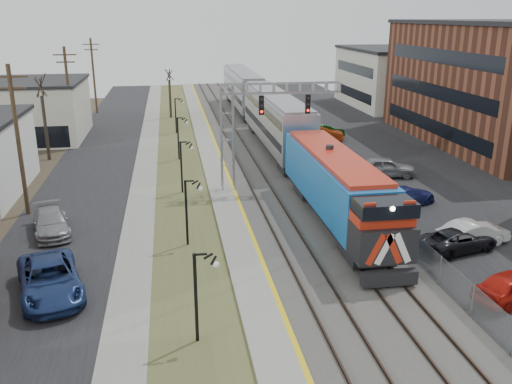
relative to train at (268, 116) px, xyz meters
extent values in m
cube|color=black|center=(-17.00, -8.78, -2.86)|extent=(7.00, 120.00, 0.04)
cube|color=gray|center=(-12.50, -8.78, -2.84)|extent=(2.00, 120.00, 0.08)
cube|color=#4D532C|center=(-9.50, -8.78, -2.85)|extent=(4.00, 120.00, 0.06)
cube|color=gray|center=(-6.50, -8.78, -2.76)|extent=(2.00, 120.00, 0.24)
cube|color=#595651|center=(-1.50, -8.78, -2.78)|extent=(8.00, 120.00, 0.20)
cube|color=black|center=(10.50, -8.78, -2.86)|extent=(16.00, 120.00, 0.04)
cube|color=gold|center=(-5.62, -8.78, -2.64)|extent=(0.24, 120.00, 0.01)
cube|color=#2D2119|center=(-4.25, -8.78, -2.61)|extent=(0.08, 120.00, 0.15)
cube|color=#2D2119|center=(-2.75, -8.78, -2.61)|extent=(0.08, 120.00, 0.15)
cube|color=#2D2119|center=(-0.75, -8.78, -2.61)|extent=(0.08, 120.00, 0.15)
cube|color=#2D2119|center=(0.75, -8.78, -2.61)|extent=(0.08, 120.00, 0.15)
cube|color=#1663B3|center=(0.00, -24.19, -0.41)|extent=(3.00, 17.00, 4.25)
cube|color=black|center=(0.00, -32.89, -2.18)|extent=(2.80, 0.50, 0.70)
cube|color=#93969C|center=(0.00, -3.89, 0.13)|extent=(3.00, 22.00, 5.33)
cube|color=#93969C|center=(0.00, 18.91, 0.13)|extent=(3.00, 22.00, 5.33)
cube|color=gray|center=(-6.00, -15.78, 1.12)|extent=(1.00, 1.00, 8.00)
cube|color=gray|center=(-2.00, -15.78, 4.87)|extent=(9.00, 0.80, 0.80)
cube|color=black|center=(-3.50, -16.23, 3.72)|extent=(0.35, 0.25, 1.40)
cube|color=black|center=(0.00, -16.23, 3.72)|extent=(0.35, 0.25, 1.40)
cylinder|color=black|center=(-9.50, -35.78, -0.88)|extent=(0.14, 0.14, 4.00)
cylinder|color=black|center=(-9.50, -25.78, -0.88)|extent=(0.14, 0.14, 4.00)
cylinder|color=black|center=(-9.50, -15.78, -0.88)|extent=(0.14, 0.14, 4.00)
cylinder|color=black|center=(-9.50, -5.78, -0.88)|extent=(0.14, 0.14, 4.00)
cylinder|color=black|center=(-9.50, 6.22, -0.88)|extent=(0.14, 0.14, 4.00)
cylinder|color=#4C3823|center=(-20.00, -18.78, 2.12)|extent=(0.28, 0.28, 10.00)
cylinder|color=#4C3823|center=(-20.00, 1.22, 2.12)|extent=(0.28, 0.28, 10.00)
cylinder|color=#4C3823|center=(-20.00, 21.22, 2.12)|extent=(0.28, 0.28, 10.00)
cube|color=gray|center=(2.70, -8.78, -2.08)|extent=(0.04, 120.00, 1.60)
cube|color=#B8B2A1|center=(-26.50, 6.22, 0.12)|extent=(14.00, 12.00, 6.00)
cube|color=brown|center=(24.50, -3.78, 3.12)|extent=(16.00, 26.00, 12.00)
cube|color=#B8B2A1|center=(24.50, 21.22, 1.12)|extent=(16.00, 18.00, 8.00)
cylinder|color=#382D23|center=(-21.50, -3.78, 0.09)|extent=(0.30, 0.30, 5.95)
cylinder|color=#382D23|center=(-10.00, 16.22, -0.43)|extent=(0.30, 0.30, 4.90)
imported|color=silver|center=(7.01, -28.41, -2.15)|extent=(4.66, 2.51, 1.46)
imported|color=black|center=(5.78, -29.01, -2.24)|extent=(5.01, 3.23, 1.29)
imported|color=navy|center=(6.01, -21.27, -2.19)|extent=(5.16, 3.77, 1.39)
imported|color=gray|center=(7.37, -14.20, -2.06)|extent=(5.07, 2.61, 1.65)
imported|color=#0C3F14|center=(6.10, 0.65, -2.07)|extent=(5.22, 3.20, 1.62)
imported|color=navy|center=(-16.25, -30.72, -2.06)|extent=(4.27, 6.48, 1.65)
imported|color=gray|center=(-17.74, -22.62, -2.16)|extent=(3.25, 5.32, 1.44)
imported|color=#9C2E0C|center=(5.75, -0.10, -2.10)|extent=(5.06, 2.92, 1.58)
camera|label=1|loc=(-10.19, -55.31, 10.02)|focal=38.00mm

